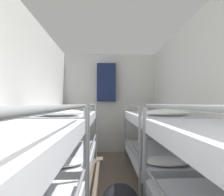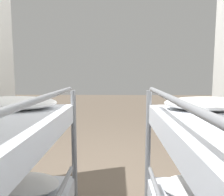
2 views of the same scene
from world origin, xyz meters
The scene contains 1 object.
ground_plane centered at (0.00, 0.00, 0.00)m, with size 20.00×20.00×0.00m, color #6B5B4C.
Camera 2 is at (-0.05, 2.35, 1.26)m, focal length 35.00 mm.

